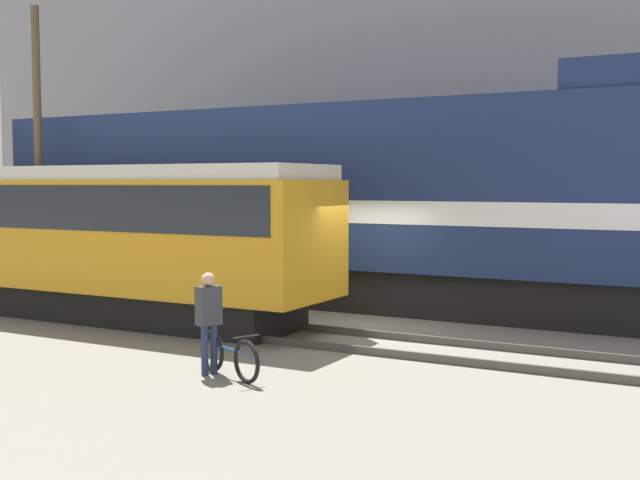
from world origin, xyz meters
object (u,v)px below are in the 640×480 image
(utility_pole_center, at_px, (38,151))
(freight_locomotive, at_px, (323,201))
(streetcar, at_px, (66,230))
(bicycle, at_px, (229,356))
(person, at_px, (209,313))

(utility_pole_center, bearing_deg, freight_locomotive, 16.23)
(freight_locomotive, bearing_deg, streetcar, -134.30)
(bicycle, bearing_deg, freight_locomotive, 107.97)
(streetcar, height_order, utility_pole_center, utility_pole_center)
(utility_pole_center, bearing_deg, streetcar, -33.98)
(bicycle, height_order, person, person)
(streetcar, bearing_deg, person, -26.62)
(freight_locomotive, bearing_deg, bicycle, -72.03)
(freight_locomotive, bearing_deg, utility_pole_center, -163.77)
(streetcar, bearing_deg, freight_locomotive, 45.70)
(streetcar, relative_size, utility_pole_center, 1.71)
(freight_locomotive, distance_m, streetcar, 6.07)
(person, height_order, utility_pole_center, utility_pole_center)
(bicycle, height_order, utility_pole_center, utility_pole_center)
(freight_locomotive, height_order, streetcar, freight_locomotive)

